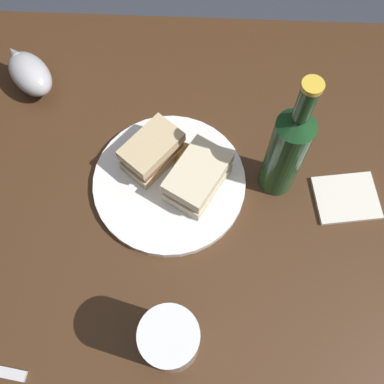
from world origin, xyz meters
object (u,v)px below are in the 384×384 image
sandwich_half_right (152,152)px  cider_bottle (287,150)px  sandwich_half_left (198,178)px  pint_glass (171,341)px  plate (169,183)px  napkin (346,198)px  gravy_boat (30,73)px

sandwich_half_right → cider_bottle: 0.23m
sandwich_half_left → pint_glass: 0.27m
pint_glass → cider_bottle: (0.17, 0.29, 0.05)m
plate → sandwich_half_right: size_ratio=2.23×
sandwich_half_right → napkin: (0.35, -0.06, -0.04)m
pint_glass → cider_bottle: cider_bottle is taller
sandwich_half_left → sandwich_half_right: sandwich_half_right is taller
pint_glass → napkin: pint_glass is taller
pint_glass → napkin: size_ratio=1.35×
sandwich_half_left → cider_bottle: bearing=8.8°
sandwich_half_left → cider_bottle: (0.14, 0.02, 0.07)m
sandwich_half_left → napkin: 0.27m
sandwich_half_right → napkin: size_ratio=1.11×
napkin → sandwich_half_right: bearing=170.9°
sandwich_half_right → pint_glass: 0.32m
sandwich_half_right → pint_glass: pint_glass is taller
cider_bottle → napkin: bearing=-13.8°
gravy_boat → sandwich_half_right: bearing=-32.9°
sandwich_half_left → cider_bottle: 0.16m
cider_bottle → gravy_boat: bearing=158.5°
cider_bottle → napkin: size_ratio=2.60×
plate → cider_bottle: (0.19, 0.02, 0.11)m
pint_glass → napkin: bearing=41.7°
sandwich_half_left → pint_glass: pint_glass is taller
plate → sandwich_half_left: size_ratio=1.99×
plate → napkin: size_ratio=2.48×
plate → cider_bottle: 0.22m
napkin → pint_glass: bearing=-138.3°
sandwich_half_left → gravy_boat: size_ratio=1.08×
napkin → cider_bottle: bearing=166.2°
pint_glass → gravy_boat: (-0.30, 0.48, -0.02)m
plate → pint_glass: pint_glass is taller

